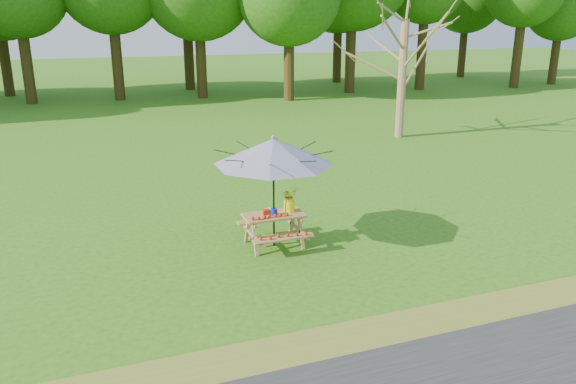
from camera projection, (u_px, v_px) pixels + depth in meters
name	position (u px, v px, depth m)	size (l,w,h in m)	color
ground	(445.00, 241.00, 11.57)	(120.00, 120.00, 0.00)	#2C6F15
drygrass_strip	(549.00, 302.00, 9.07)	(120.00, 1.20, 0.01)	olive
picnic_table	(274.00, 230.00, 11.23)	(1.20, 1.32, 0.67)	#AC764D
patio_umbrella	(273.00, 151.00, 10.75)	(3.05, 3.05, 2.26)	black
produce_bins	(270.00, 212.00, 11.13)	(0.27, 0.34, 0.13)	red
tomatoes_row	(270.00, 216.00, 10.91)	(0.77, 0.13, 0.07)	red
flower_bucket	(289.00, 199.00, 11.21)	(0.36, 0.33, 0.50)	#FDFF0D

